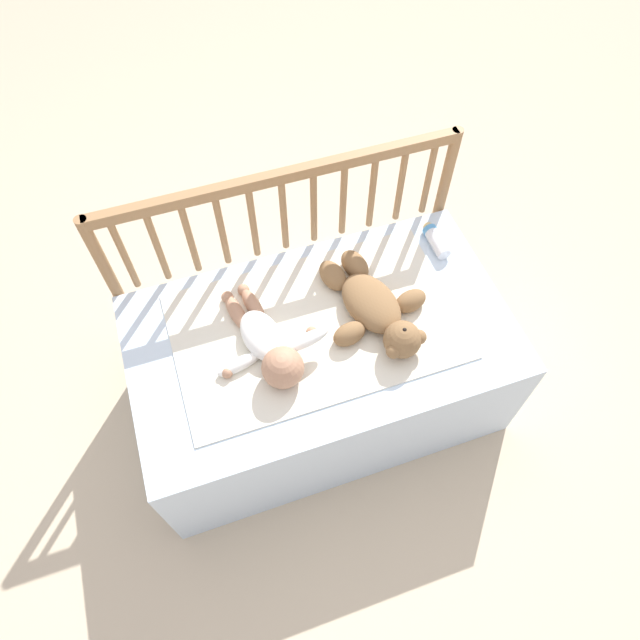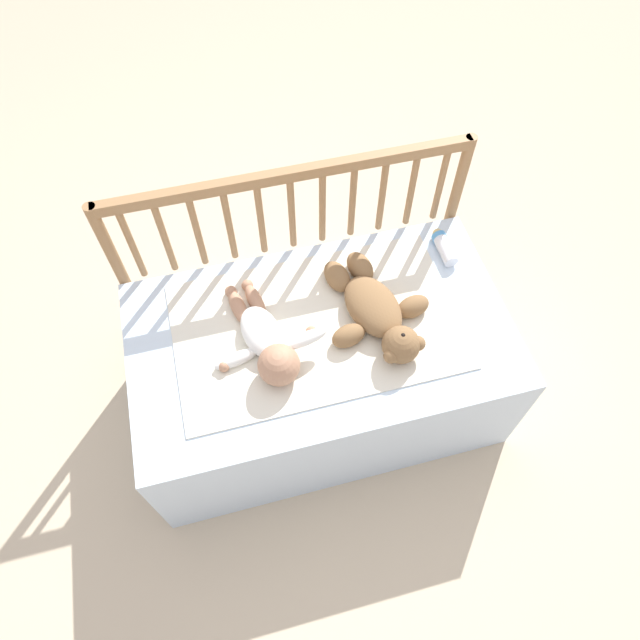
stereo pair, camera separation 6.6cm
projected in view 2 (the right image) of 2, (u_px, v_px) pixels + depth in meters
ground_plane at (321, 395)px, 2.08m from camera, size 12.00×12.00×0.00m
crib_mattress at (321, 367)px, 1.90m from camera, size 1.16×0.67×0.44m
crib_rail at (292, 222)px, 1.81m from camera, size 1.16×0.04×0.76m
blanket at (316, 326)px, 1.72m from camera, size 0.85×0.52×0.01m
teddy_bear at (376, 311)px, 1.70m from camera, size 0.33×0.43×0.11m
baby at (267, 342)px, 1.64m from camera, size 0.34×0.40×0.12m
baby_bottle at (444, 246)px, 1.87m from camera, size 0.05×0.14×0.05m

